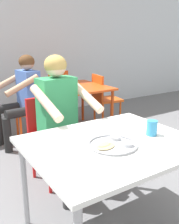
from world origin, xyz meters
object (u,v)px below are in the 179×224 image
at_px(chair_red_left, 37,106).
at_px(patron_background, 22,92).
at_px(chair_red_right, 103,96).
at_px(chair_red_far, 55,92).
at_px(chair_foreground, 52,132).
at_px(diner_foreground, 62,112).
at_px(drinking_cup, 152,127).
at_px(thali_tray, 113,144).
at_px(table_background_red, 74,91).
at_px(table_foreground, 111,151).

xyz_separation_m(chair_red_left, patron_background, (-0.18, 0.01, 0.22)).
distance_m(chair_red_right, chair_red_far, 0.84).
height_order(chair_foreground, diner_foreground, diner_foreground).
bearing_deg(chair_red_left, patron_background, 175.65).
distance_m(drinking_cup, patron_background, 2.07).
height_order(diner_foreground, chair_red_far, diner_foreground).
bearing_deg(drinking_cup, diner_foreground, 111.17).
distance_m(thali_tray, diner_foreground, 0.80).
xyz_separation_m(drinking_cup, chair_foreground, (-0.32, 1.02, -0.29)).
distance_m(chair_red_far, patron_background, 1.04).
distance_m(chair_foreground, chair_red_left, 1.05).
xyz_separation_m(diner_foreground, table_background_red, (0.83, 1.26, -0.12)).
xyz_separation_m(thali_tray, diner_foreground, (0.04, 0.80, 0.01)).
relative_size(chair_red_far, patron_background, 0.73).
distance_m(table_foreground, drinking_cup, 0.35).
relative_size(thali_tray, patron_background, 0.27).
height_order(chair_red_left, patron_background, patron_background).
bearing_deg(chair_foreground, drinking_cup, -72.37).
bearing_deg(table_foreground, table_background_red, 67.34).
xyz_separation_m(thali_tray, chair_red_far, (0.86, 2.71, -0.23)).
height_order(chair_red_left, chair_red_far, chair_red_far).
relative_size(thali_tray, chair_red_right, 0.38).
distance_m(table_background_red, chair_red_right, 0.58).
distance_m(diner_foreground, chair_red_far, 2.09).
bearing_deg(drinking_cup, thali_tray, -179.94).
bearing_deg(diner_foreground, table_foreground, -90.28).
bearing_deg(patron_background, chair_foreground, -93.10).
xyz_separation_m(drinking_cup, chair_red_right, (1.09, 2.10, -0.30)).
xyz_separation_m(thali_tray, chair_foreground, (0.02, 1.02, -0.24)).
height_order(thali_tray, drinking_cup, drinking_cup).
bearing_deg(chair_red_right, chair_red_far, 132.89).
distance_m(chair_foreground, chair_red_far, 1.89).
height_order(diner_foreground, chair_red_left, diner_foreground).
bearing_deg(table_background_red, chair_foreground, -129.06).
bearing_deg(diner_foreground, chair_red_far, 66.62).
bearing_deg(chair_red_right, patron_background, -178.28).
relative_size(chair_foreground, diner_foreground, 0.66).
bearing_deg(chair_red_right, table_foreground, -124.54).
bearing_deg(chair_red_left, drinking_cup, -87.55).
bearing_deg(chair_foreground, chair_red_far, 63.63).
distance_m(thali_tray, chair_red_far, 2.86).
distance_m(thali_tray, drinking_cup, 0.35).
distance_m(chair_red_right, patron_background, 1.38).
bearing_deg(thali_tray, table_foreground, 59.98).
bearing_deg(table_background_red, table_foreground, -112.66).
bearing_deg(table_foreground, chair_red_right, 55.46).
bearing_deg(patron_background, drinking_cup, -82.55).
bearing_deg(thali_tray, patron_background, 87.76).
height_order(table_foreground, thali_tray, thali_tray).
xyz_separation_m(thali_tray, drinking_cup, (0.35, 0.00, 0.05)).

